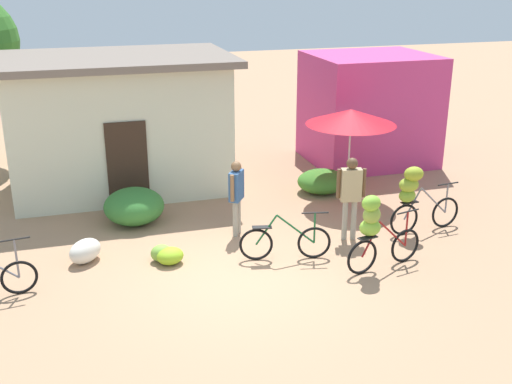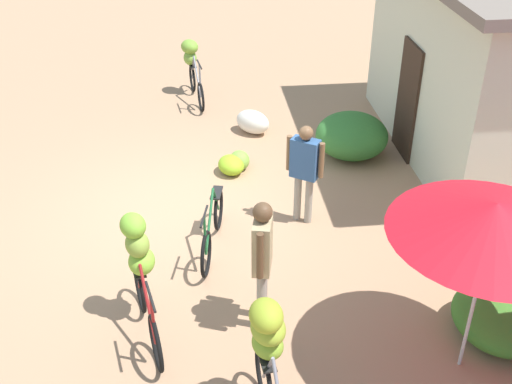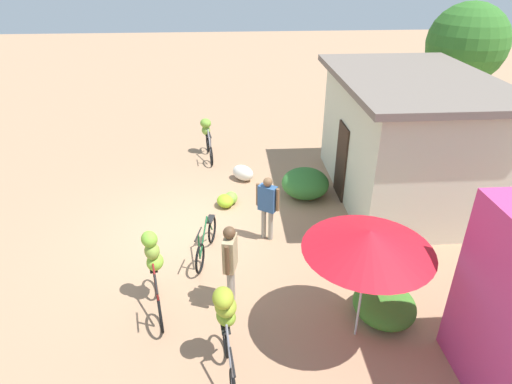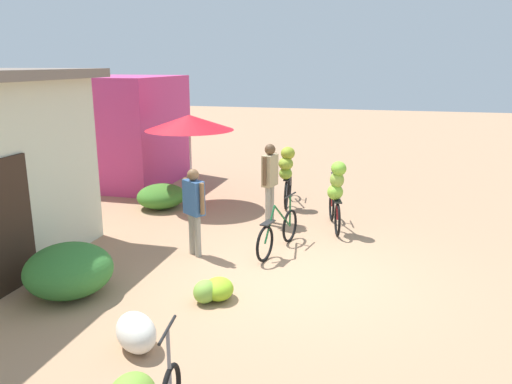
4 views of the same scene
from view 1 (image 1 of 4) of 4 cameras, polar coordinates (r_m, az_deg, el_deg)
ground_plane at (r=11.21m, az=-1.47°, el=-7.74°), size 60.00×60.00×0.00m
building_low at (r=15.64m, az=-12.32°, el=6.24°), size 5.45×3.72×3.22m
shop_pink at (r=17.72m, az=10.18°, el=7.46°), size 3.20×2.80×2.95m
hedge_bush_front_left at (r=13.57m, az=-11.01°, el=-1.28°), size 1.27×1.27×0.76m
hedge_bush_front_right at (r=15.26m, az=6.03°, el=0.97°), size 1.21×1.11×0.56m
market_umbrella at (r=14.41m, az=8.62°, el=6.76°), size 2.06×2.06×2.15m
bicycle_near_pile at (r=11.72m, az=2.68°, el=-4.56°), size 1.69×0.41×0.93m
bicycle_center_loaded at (r=11.30m, az=10.79°, el=-3.18°), size 1.62×0.49×1.47m
bicycle_by_shop at (r=13.05m, az=14.22°, el=-0.13°), size 1.69×0.42×1.44m
banana_pile_on_ground at (r=11.77m, az=-8.11°, el=-5.67°), size 0.66×0.62×0.32m
produce_sack at (r=12.08m, az=-15.25°, el=-5.19°), size 0.80×0.81×0.44m
person_vendor at (r=12.56m, az=-1.79°, el=0.13°), size 0.39×0.50×1.56m
person_bystander at (r=12.44m, az=8.60°, el=0.18°), size 0.57×0.28×1.70m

